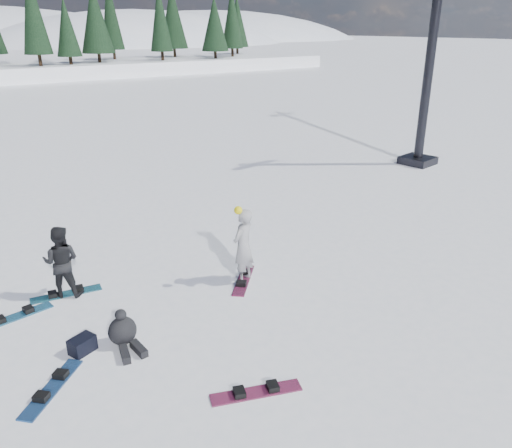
{
  "coord_description": "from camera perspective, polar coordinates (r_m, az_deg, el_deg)",
  "views": [
    {
      "loc": [
        -5.63,
        -7.68,
        5.56
      ],
      "look_at": [
        0.82,
        1.42,
        1.1
      ],
      "focal_mm": 35.0,
      "sensor_mm": 36.0,
      "label": 1
    }
  ],
  "objects": [
    {
      "name": "gear_bag",
      "position": [
        9.85,
        -19.24,
        -12.91
      ],
      "size": [
        0.53,
        0.44,
        0.3
      ],
      "primitive_type": "cube",
      "rotation": [
        0.0,
        0.0,
        0.37
      ],
      "color": "black",
      "rests_on": "ground"
    },
    {
      "name": "snowboard_man",
      "position": [
        11.93,
        -20.85,
        -7.48
      ],
      "size": [
        1.53,
        0.5,
        0.03
      ],
      "primitive_type": "cube",
      "rotation": [
        0.0,
        0.0,
        -0.15
      ],
      "color": "#176980",
      "rests_on": "ground"
    },
    {
      "name": "seated_rider",
      "position": [
        9.73,
        -14.91,
        -11.86
      ],
      "size": [
        0.56,
        0.9,
        0.74
      ],
      "rotation": [
        0.0,
        0.0,
        -0.08
      ],
      "color": "black",
      "rests_on": "ground"
    },
    {
      "name": "snowboard_loose_b",
      "position": [
        8.54,
        0.02,
        -18.7
      ],
      "size": [
        1.5,
        0.78,
        0.03
      ],
      "primitive_type": "cube",
      "rotation": [
        0.0,
        0.0,
        -0.35
      ],
      "color": "#962050",
      "rests_on": "ground"
    },
    {
      "name": "snowboarder_man",
      "position": [
        11.58,
        -21.37,
        -4.03
      ],
      "size": [
        0.99,
        0.94,
        1.62
      ],
      "primitive_type": "imported",
      "rotation": [
        0.0,
        0.0,
        2.57
      ],
      "color": "black",
      "rests_on": "ground"
    },
    {
      "name": "snowboarder_woman",
      "position": [
        11.34,
        -1.48,
        -2.49
      ],
      "size": [
        0.77,
        0.66,
        1.93
      ],
      "rotation": [
        0.0,
        0.0,
        3.58
      ],
      "color": "#A0A0A5",
      "rests_on": "ground"
    },
    {
      "name": "snowboard_loose_a",
      "position": [
        9.25,
        -22.29,
        -16.98
      ],
      "size": [
        1.28,
        1.24,
        0.03
      ],
      "primitive_type": "cube",
      "rotation": [
        0.0,
        0.0,
        0.76
      ],
      "color": "navy",
      "rests_on": "ground"
    },
    {
      "name": "snowboard_loose_c",
      "position": [
        11.47,
        -25.85,
        -9.56
      ],
      "size": [
        1.53,
        0.5,
        0.03
      ],
      "primitive_type": "cube",
      "rotation": [
        0.0,
        0.0,
        0.15
      ],
      "color": "#1B6A98",
      "rests_on": "ground"
    },
    {
      "name": "ground",
      "position": [
        11.03,
        0.79,
        -8.49
      ],
      "size": [
        420.0,
        420.0,
        0.0
      ],
      "primitive_type": "plane",
      "color": "white",
      "rests_on": "ground"
    },
    {
      "name": "snowboard_woman",
      "position": [
        11.73,
        -1.43,
        -6.42
      ],
      "size": [
        1.24,
        1.28,
        0.03
      ],
      "primitive_type": "cube",
      "rotation": [
        0.0,
        0.0,
        0.81
      ],
      "color": "maroon",
      "rests_on": "ground"
    },
    {
      "name": "lift_tower",
      "position": [
        22.12,
        18.98,
        15.06
      ],
      "size": [
        2.31,
        1.42,
        8.35
      ],
      "rotation": [
        0.0,
        0.0,
        0.14
      ],
      "color": "black",
      "rests_on": "ground"
    }
  ]
}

